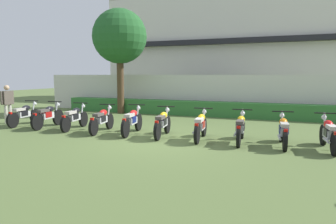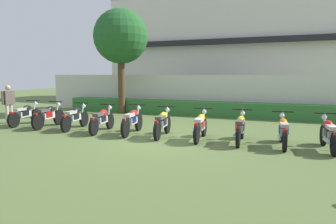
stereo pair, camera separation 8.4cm
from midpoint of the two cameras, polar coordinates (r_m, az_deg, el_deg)
ground at (r=9.68m, az=-1.73°, el=-5.09°), size 60.00×60.00×0.00m
building at (r=25.92m, az=13.79°, el=11.18°), size 20.52×6.50×8.17m
compound_wall at (r=15.95m, az=8.16°, el=3.10°), size 19.49×0.30×1.99m
hedge_row at (r=15.33m, az=7.49°, el=0.57°), size 15.59×0.70×0.71m
parked_car at (r=19.86m, az=5.52°, el=3.67°), size 4.51×2.08×1.89m
tree_near_inspector at (r=16.61m, az=-8.41°, el=13.24°), size 2.76×2.76×5.31m
motorcycle_in_row_0 at (r=13.64m, az=-24.28°, el=-0.34°), size 0.60×1.89×0.96m
motorcycle_in_row_1 at (r=12.71m, az=-20.62°, el=-0.61°), size 0.60×1.89×0.97m
motorcycle_in_row_2 at (r=11.99m, az=-16.26°, el=-0.93°), size 0.60×1.86×0.95m
motorcycle_in_row_3 at (r=11.17m, az=-11.63°, el=-1.35°), size 0.60×1.89×0.94m
motorcycle_in_row_4 at (r=10.65m, az=-6.26°, el=-1.57°), size 0.60×1.94×0.97m
motorcycle_in_row_5 at (r=10.13m, az=-0.77°, el=-1.99°), size 0.60×1.83×0.96m
motorcycle_in_row_6 at (r=9.67m, az=6.14°, el=-2.47°), size 0.60×1.81×0.95m
motorcycle_in_row_7 at (r=9.46m, az=13.19°, el=-2.82°), size 0.60×1.89×0.95m
motorcycle_in_row_8 at (r=9.32m, az=20.34°, el=-3.22°), size 0.60×1.82×0.94m
motorcycle_in_row_9 at (r=9.32m, az=27.30°, el=-3.53°), size 0.60×1.83×0.95m
inspector_person at (r=14.50m, az=-26.72°, el=1.80°), size 0.22×0.64×1.57m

